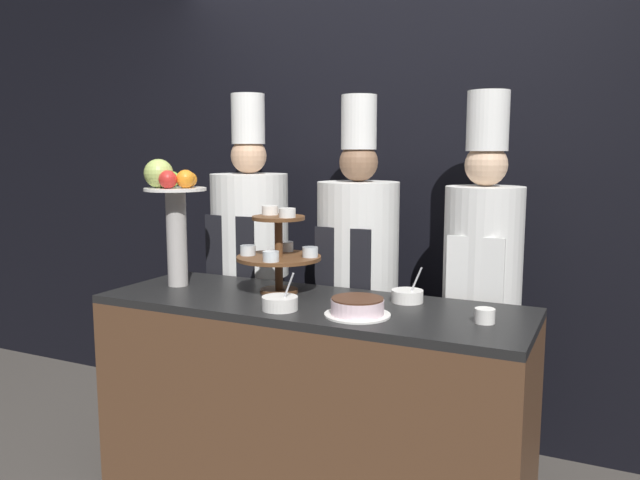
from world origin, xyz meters
name	(u,v)px	position (x,y,z in m)	size (l,w,h in m)	color
wall_back	(385,178)	(0.00, 1.24, 1.40)	(10.00, 0.06, 2.80)	black
buffet_counter	(310,404)	(0.00, 0.31, 0.46)	(1.84, 0.63, 0.91)	brown
tiered_stand	(279,249)	(-0.20, 0.40, 1.11)	(0.38, 0.38, 0.39)	brown
fruit_pedestal	(172,204)	(-0.71, 0.32, 1.30)	(0.29, 0.29, 0.60)	#B2ADA8
cake_round	(357,307)	(0.27, 0.18, 0.94)	(0.26, 0.26, 0.07)	white
cup_white	(485,316)	(0.73, 0.29, 0.94)	(0.08, 0.08, 0.05)	white
serving_bowl_near	(280,303)	(-0.05, 0.14, 0.94)	(0.15, 0.15, 0.16)	white
serving_bowl_far	(407,296)	(0.38, 0.48, 0.94)	(0.13, 0.13, 0.15)	white
chef_left	(250,255)	(-0.63, 0.85, 0.98)	(0.41, 0.41, 1.84)	#38332D
chef_center_left	(358,268)	(0.00, 0.85, 0.96)	(0.40, 0.40, 1.81)	#38332D
chef_center_right	(482,274)	(0.61, 0.85, 0.98)	(0.35, 0.35, 1.81)	black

